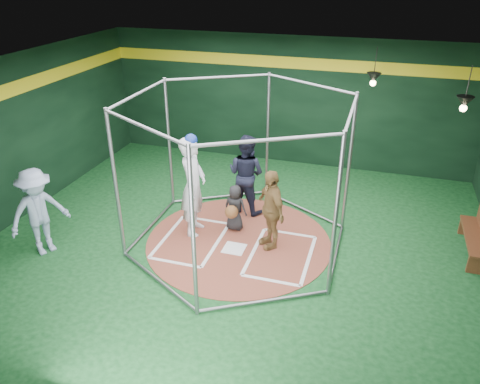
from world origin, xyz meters
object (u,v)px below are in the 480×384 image
(batter_figure, at_px, (193,185))
(dugout_bench, at_px, (480,233))
(visitor_leopard, at_px, (271,209))
(umpire, at_px, (246,174))

(batter_figure, height_order, dugout_bench, batter_figure)
(visitor_leopard, distance_m, dugout_bench, 4.10)
(visitor_leopard, distance_m, umpire, 1.56)
(batter_figure, distance_m, dugout_bench, 5.73)
(dugout_bench, bearing_deg, umpire, 175.79)
(umpire, xyz_separation_m, dugout_bench, (4.86, -0.36, -0.45))
(dugout_bench, bearing_deg, batter_figure, -171.26)
(batter_figure, distance_m, visitor_leopard, 1.68)
(visitor_leopard, bearing_deg, batter_figure, -131.46)
(visitor_leopard, relative_size, umpire, 0.90)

